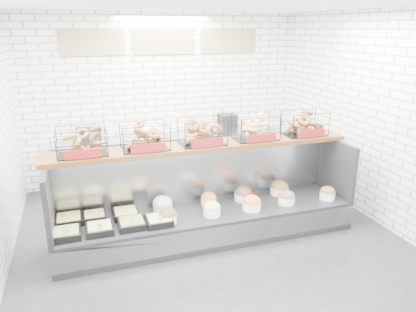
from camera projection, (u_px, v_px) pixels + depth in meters
name	position (u px, v px, depth m)	size (l,w,h in m)	color
ground	(215.00, 247.00, 5.31)	(5.50, 5.50, 0.00)	black
room_shell	(200.00, 83.00, 5.23)	(5.02, 5.51, 3.01)	white
display_case	(206.00, 213.00, 5.51)	(4.00, 0.90, 1.20)	black
bagel_shelf	(203.00, 134.00, 5.36)	(4.10, 0.50, 0.40)	#40210D
prep_counter	(171.00, 158.00, 7.36)	(4.00, 0.60, 1.20)	#93969B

